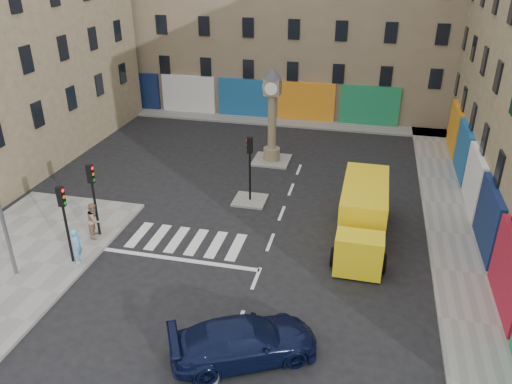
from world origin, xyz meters
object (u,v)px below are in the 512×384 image
(traffic_light_island, at_px, (250,159))
(navy_sedan, at_px, (244,341))
(traffic_light_left_near, at_px, (64,213))
(traffic_light_left_far, at_px, (93,189))
(pedestrian_tan, at_px, (94,220))
(yellow_van, at_px, (363,214))
(clock_pillar, at_px, (272,110))
(pedestrian_blue, at_px, (77,246))

(traffic_light_island, distance_m, navy_sedan, 12.01)
(traffic_light_left_near, distance_m, traffic_light_left_far, 2.40)
(traffic_light_island, xyz_separation_m, navy_sedan, (2.65, -11.57, -1.85))
(traffic_light_island, relative_size, pedestrian_tan, 2.08)
(traffic_light_left_far, xyz_separation_m, yellow_van, (12.54, 2.90, -1.34))
(yellow_van, xyz_separation_m, pedestrian_tan, (-12.60, -3.07, -0.24))
(traffic_light_left_far, relative_size, pedestrian_tan, 2.08)
(traffic_light_left_far, height_order, traffic_light_island, traffic_light_left_far)
(traffic_light_left_far, height_order, pedestrian_tan, traffic_light_left_far)
(clock_pillar, xyz_separation_m, pedestrian_blue, (-6.00, -13.73, -2.58))
(pedestrian_tan, bearing_deg, clock_pillar, -41.94)
(traffic_light_island, xyz_separation_m, yellow_van, (6.24, -2.50, -1.31))
(traffic_light_left_near, bearing_deg, traffic_light_left_far, 90.00)
(traffic_light_left_near, xyz_separation_m, navy_sedan, (8.95, -3.77, -1.88))
(traffic_light_left_near, bearing_deg, clock_pillar, 65.45)
(traffic_light_left_near, relative_size, pedestrian_tan, 2.08)
(traffic_light_island, height_order, clock_pillar, clock_pillar)
(navy_sedan, bearing_deg, yellow_van, -48.71)
(clock_pillar, height_order, pedestrian_tan, clock_pillar)
(traffic_light_left_near, relative_size, navy_sedan, 0.73)
(traffic_light_island, distance_m, pedestrian_tan, 8.60)
(traffic_light_left_far, bearing_deg, yellow_van, 13.02)
(traffic_light_island, bearing_deg, clock_pillar, 90.00)
(clock_pillar, xyz_separation_m, yellow_van, (6.24, -8.50, -2.27))
(traffic_light_left_far, distance_m, clock_pillar, 13.05)
(traffic_light_left_near, relative_size, yellow_van, 0.52)
(pedestrian_blue, bearing_deg, pedestrian_tan, 8.63)
(navy_sedan, bearing_deg, pedestrian_blue, 38.95)
(traffic_light_left_far, relative_size, pedestrian_blue, 2.27)
(navy_sedan, distance_m, pedestrian_tan, 10.83)
(traffic_light_left_far, bearing_deg, pedestrian_tan, -111.33)
(pedestrian_blue, bearing_deg, traffic_light_island, -38.81)
(traffic_light_left_far, xyz_separation_m, pedestrian_tan, (-0.07, -0.17, -1.58))
(traffic_light_left_far, distance_m, yellow_van, 12.94)
(navy_sedan, bearing_deg, clock_pillar, -18.55)
(traffic_light_left_far, relative_size, yellow_van, 0.52)
(navy_sedan, distance_m, yellow_van, 9.76)
(navy_sedan, distance_m, pedestrian_blue, 9.47)
(traffic_light_left_near, height_order, pedestrian_tan, traffic_light_left_near)
(traffic_light_left_far, relative_size, clock_pillar, 0.61)
(yellow_van, relative_size, pedestrian_tan, 3.99)
(traffic_light_island, relative_size, clock_pillar, 0.61)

